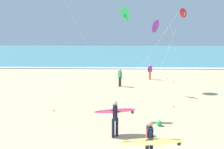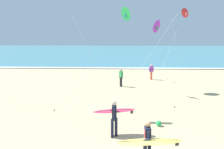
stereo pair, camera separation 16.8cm
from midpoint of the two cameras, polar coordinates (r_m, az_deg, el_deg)
The scene contains 10 objects.
ocean_water at distance 62.17m, azimuth 2.74°, elevation 5.33°, with size 160.00×60.00×0.08m, color teal.
shoreline_foam at distance 32.62m, azimuth 3.12°, elevation 1.52°, with size 160.00×1.04×0.01m, color white.
surfer_lead at distance 8.68m, azimuth 8.98°, elevation -15.11°, with size 2.22×0.93×1.71m.
surfer_trailing at distance 11.26m, azimuth 0.93°, elevation -9.11°, with size 1.99×0.97×1.71m.
kite_delta_violet_near at distance 20.15m, azimuth 10.45°, elevation 10.93°, with size 2.86×3.70×5.73m.
kite_delta_emerald_mid at distance 19.03m, azimuth 3.66°, elevation 13.87°, with size 3.55×4.48×6.64m.
kite_delta_scarlet_high at distance 26.75m, azimuth 16.85°, elevation 13.52°, with size 2.27×1.52×7.22m.
bystander_purple_top at distance 25.10m, azimuth 9.32°, elevation 0.66°, with size 0.47×0.29×1.59m.
bystander_green_top at distance 21.53m, azimuth 2.32°, elevation -0.70°, with size 0.36×0.40×1.59m.
beach_ball at distance 12.90m, azimuth 11.19°, elevation -11.09°, with size 0.28×0.28×0.28m, color green.
Camera 2 is at (-0.40, -7.29, 4.66)m, focal length 39.31 mm.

